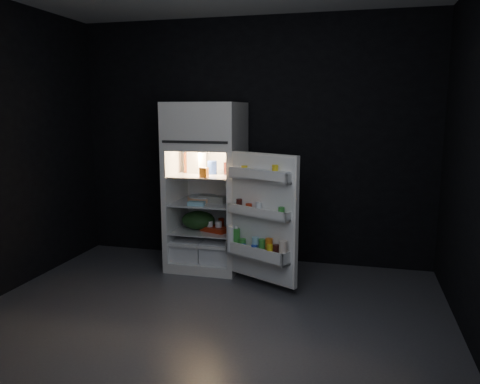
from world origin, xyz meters
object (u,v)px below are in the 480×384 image
(egg_carton, at_px, (212,199))
(yogurt_tray, at_px, (215,229))
(milk_jug, at_px, (197,162))
(fridge_door, at_px, (261,220))
(refrigerator, at_px, (207,180))

(egg_carton, height_order, yogurt_tray, egg_carton)
(milk_jug, distance_m, egg_carton, 0.44)
(fridge_door, height_order, milk_jug, fridge_door)
(fridge_door, xyz_separation_m, egg_carton, (-0.64, 0.50, 0.08))
(milk_jug, relative_size, egg_carton, 0.83)
(egg_carton, bearing_deg, refrigerator, 152.81)
(fridge_door, relative_size, yogurt_tray, 4.19)
(fridge_door, height_order, yogurt_tray, fridge_door)
(milk_jug, bearing_deg, egg_carton, -9.29)
(refrigerator, xyz_separation_m, yogurt_tray, (0.12, -0.12, -0.50))
(refrigerator, height_order, egg_carton, refrigerator)
(refrigerator, bearing_deg, egg_carton, -34.40)
(fridge_door, relative_size, egg_carton, 4.22)
(fridge_door, bearing_deg, egg_carton, 142.17)
(refrigerator, relative_size, fridge_door, 1.46)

